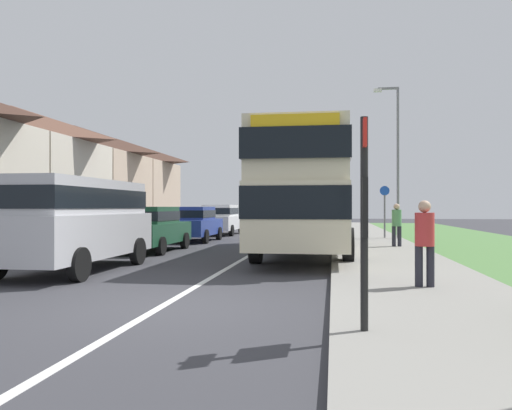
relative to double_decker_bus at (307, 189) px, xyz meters
name	(u,v)px	position (x,y,z in m)	size (l,w,h in m)	color
ground_plane	(162,307)	(-1.79, -9.28, -2.14)	(120.00, 120.00, 0.00)	#38383D
lane_marking_centre	(247,257)	(-1.79, -1.28, -2.14)	(0.14, 60.00, 0.01)	silver
pavement_near_side	(394,264)	(2.41, -3.28, -2.08)	(3.20, 68.00, 0.12)	gray
double_decker_bus	(307,189)	(0.00, 0.00, 0.00)	(2.80, 11.08, 3.70)	beige
parked_van_silver	(75,217)	(-5.30, -5.42, -0.83)	(2.11, 5.18, 2.21)	#B7B7BC
parked_car_dark_green	(148,227)	(-5.49, 0.01, -1.28)	(2.00, 4.28, 1.56)	#19472D
parked_car_blue	(192,222)	(-5.38, 5.24, -1.28)	(2.00, 4.14, 1.55)	navy
parked_car_white	(221,218)	(-5.31, 10.86, -1.23)	(1.89, 4.51, 1.66)	silver
pedestrian_at_stop	(425,239)	(2.48, -7.41, -1.17)	(0.34, 0.34, 1.67)	#23232D
pedestrian_walking_away	(397,223)	(3.13, 2.14, -1.17)	(0.34, 0.34, 1.67)	#23232D
bus_stop_sign	(364,208)	(1.21, -10.86, -0.60)	(0.09, 0.52, 2.60)	black
cycle_route_sign	(385,210)	(3.22, 7.38, -0.72)	(0.44, 0.08, 2.52)	slate
street_lamp_mid	(395,152)	(3.67, 7.08, 1.91)	(1.14, 0.20, 7.02)	slate
house_terrace_far_side	(46,176)	(-14.71, 8.95, 1.11)	(7.80, 24.43, 6.51)	beige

